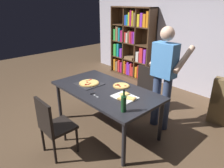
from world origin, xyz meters
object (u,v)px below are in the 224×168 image
Objects in this scene: dining_table at (105,93)px; chair_near_camera at (52,124)px; kitchen_scissors at (94,94)px; bookshelf at (132,45)px; second_pizza_plain at (121,86)px; chair_far_side at (143,87)px; pepperoni_pizza_on_tray at (89,83)px; wine_bottle at (124,103)px; person_serving_pizza at (164,73)px.

chair_near_camera is (-0.00, -0.98, -0.17)m from dining_table.
bookshelf is at bearing 121.11° from kitchen_scissors.
chair_near_camera is 1.28m from second_pizza_plain.
bookshelf is at bearing 114.87° from chair_near_camera.
kitchen_scissors is at bearing -88.03° from chair_far_side.
pepperoni_pizza_on_tray is (-0.36, 0.92, 0.25)m from chair_near_camera.
pepperoni_pizza_on_tray is at bearing 111.48° from chair_near_camera.
wine_bottle is at bearing -22.97° from dining_table.
bookshelf is at bearing 123.23° from dining_table.
second_pizza_plain reaches higher than kitchen_scissors.
dining_table is 0.38m from pepperoni_pizza_on_tray.
person_serving_pizza is 1.28m from pepperoni_pizza_on_tray.
dining_table is 1.05× the size of person_serving_pizza.
second_pizza_plain is at bearing -51.85° from bookshelf.
chair_far_side reaches higher than kitchen_scissors.
person_serving_pizza is at bearing 61.90° from kitchen_scissors.
bookshelf reaches higher than pepperoni_pizza_on_tray.
wine_bottle is (0.12, -1.06, -0.13)m from person_serving_pizza.
wine_bottle reaches higher than chair_far_side.
bookshelf is 4.82× the size of pepperoni_pizza_on_tray.
pepperoni_pizza_on_tray is at bearing 167.51° from wine_bottle.
wine_bottle is at bearing -12.49° from pepperoni_pizza_on_tray.
chair_near_camera is 1.96m from chair_far_side.
kitchen_scissors is (0.40, -0.21, -0.01)m from pepperoni_pizza_on_tray.
second_pizza_plain is (0.09, 1.26, 0.25)m from chair_near_camera.
person_serving_pizza reaches higher than chair_near_camera.
pepperoni_pizza_on_tray reaches higher than dining_table.
chair_far_side is 0.80m from person_serving_pizza.
bookshelf is 6.17× the size of wine_bottle.
wine_bottle reaches higher than chair_near_camera.
bookshelf is (-1.55, 1.39, 0.40)m from chair_far_side.
dining_table is 1.02m from person_serving_pizza.
pepperoni_pizza_on_tray is (-0.96, -0.82, -0.23)m from person_serving_pizza.
chair_near_camera is at bearing -90.00° from dining_table.
bookshelf is at bearing 128.15° from second_pizza_plain.
person_serving_pizza is 1.20m from kitchen_scissors.
chair_far_side reaches higher than second_pizza_plain.
chair_near_camera is 2.85× the size of wine_bottle.
second_pizza_plain is at bearing -136.16° from person_serving_pizza.
chair_far_side is at bearing 159.72° from person_serving_pizza.
person_serving_pizza is 8.91× the size of kitchen_scissors.
dining_table is 0.30m from second_pizza_plain.
wine_bottle reaches higher than pepperoni_pizza_on_tray.
pepperoni_pizza_on_tray is (-0.36, -1.04, 0.25)m from chair_far_side.
pepperoni_pizza_on_tray is at bearing -169.85° from dining_table.
dining_table is 0.29m from kitchen_scissors.
dining_table is 9.40× the size of kitchen_scissors.
kitchen_scissors is (-0.55, -1.04, -0.24)m from person_serving_pizza.
dining_table is 6.67× the size of second_pizza_plain.
chair_far_side is (0.00, 1.96, 0.00)m from chair_near_camera.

